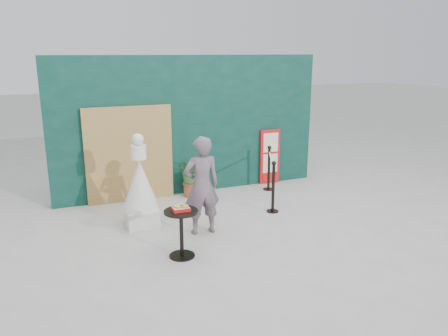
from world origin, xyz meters
TOP-DOWN VIEW (x-y plane):
  - ground at (0.00, 0.00)m, footprint 60.00×60.00m
  - back_wall at (0.00, 3.15)m, footprint 6.00×0.30m
  - bamboo_fence at (-1.40, 2.94)m, footprint 1.80×0.08m
  - woman at (-0.59, 0.77)m, footprint 0.64×0.43m
  - menu_board at (1.90, 2.95)m, footprint 0.50×0.07m
  - statue at (-1.49, 1.51)m, footprint 0.66×0.66m
  - cafe_table at (-1.19, 0.01)m, footprint 0.52×0.52m
  - food_basket at (-1.19, 0.02)m, footprint 0.26×0.19m
  - planter at (-0.15, 2.74)m, footprint 0.52×0.45m
  - stanchion_barrier at (1.34, 1.85)m, footprint 0.84×1.54m

SIDE VIEW (x-z plane):
  - ground at x=0.00m, z-range 0.00..0.00m
  - stanchion_barrier at x=1.34m, z-range -0.02..1.01m
  - cafe_table at x=-1.19m, z-range 0.12..0.87m
  - planter at x=-0.15m, z-range 0.07..0.95m
  - menu_board at x=1.90m, z-range 0.00..1.30m
  - statue at x=-1.49m, z-range -0.16..1.54m
  - food_basket at x=-1.19m, z-range 0.73..0.84m
  - woman at x=-0.59m, z-range 0.00..1.71m
  - bamboo_fence at x=-1.40m, z-range 0.00..2.00m
  - back_wall at x=0.00m, z-range 0.00..3.00m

